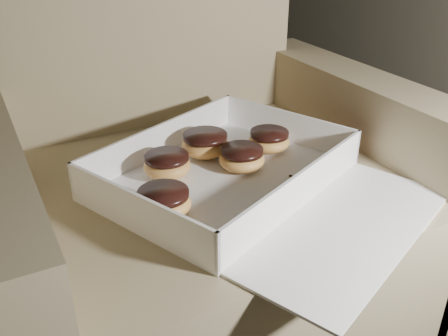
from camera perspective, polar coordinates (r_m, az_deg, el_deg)
name	(u,v)px	position (r m, az deg, el deg)	size (l,w,h in m)	color
armchair	(197,211)	(1.07, -3.13, -4.92)	(0.88, 0.74, 0.92)	#9D8B64
bakery_box	(245,181)	(0.90, 2.45, -1.53)	(0.60, 0.64, 0.07)	white
donut_a	(164,202)	(0.81, -6.92, -3.88)	(0.09, 0.09, 0.05)	#E99A51
donut_b	(205,144)	(1.00, -2.15, 2.78)	(0.10, 0.10, 0.05)	#E99A51
donut_c	(269,140)	(1.03, 5.18, 3.19)	(0.08, 0.08, 0.04)	#E99A51
donut_d	(167,165)	(0.93, -6.53, 0.39)	(0.09, 0.09, 0.04)	#E99A51
donut_e	(242,158)	(0.95, 2.05, 1.14)	(0.09, 0.09, 0.04)	#E99A51
crumb_a	(181,211)	(0.83, -4.97, -4.89)	(0.01, 0.01, 0.00)	black
crumb_b	(290,176)	(0.94, 7.61, -0.89)	(0.01, 0.01, 0.00)	black
crumb_c	(287,191)	(0.89, 7.18, -2.63)	(0.01, 0.01, 0.00)	black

